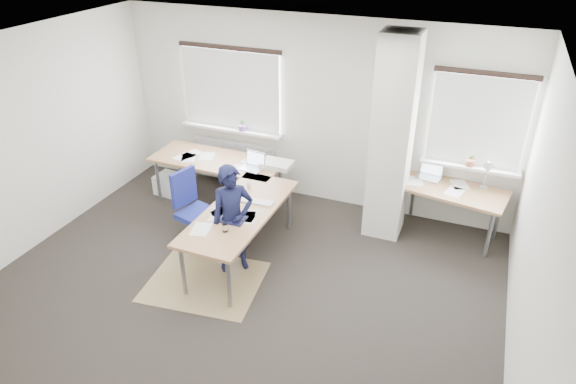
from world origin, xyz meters
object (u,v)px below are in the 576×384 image
at_px(task_chair, 197,224).
at_px(desk_side, 453,191).
at_px(desk_main, 231,185).
at_px(person, 233,220).

bearing_deg(task_chair, desk_side, 40.54).
height_order(desk_main, desk_side, desk_side).
relative_size(desk_main, person, 1.83).
height_order(desk_main, person, person).
relative_size(desk_side, task_chair, 1.43).
bearing_deg(desk_main, task_chair, -117.49).
xyz_separation_m(desk_main, task_chair, (-0.27, -0.52, -0.40)).
relative_size(desk_main, desk_side, 1.75).
xyz_separation_m(desk_main, person, (0.45, -0.83, 0.02)).
bearing_deg(desk_main, person, -60.87).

